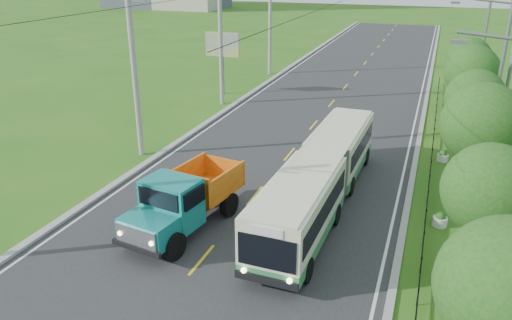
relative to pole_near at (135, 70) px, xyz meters
The scene contains 25 objects.
ground 13.24m from the pole_near, 47.45° to the right, with size 240.00×240.00×0.00m, color #276417.
road 14.67m from the pole_near, 53.09° to the left, with size 14.00×120.00×0.02m, color #28282B.
curb_left 12.14m from the pole_near, 84.48° to the left, with size 0.40×120.00×0.15m, color #9E9E99.
curb_right 19.60m from the pole_near, 35.52° to the left, with size 0.30×120.00×0.10m, color #9E9E99.
edge_line_left 12.22m from the pole_near, 81.66° to the left, with size 0.12×120.00×0.00m, color silver.
edge_line_right 19.21m from the pole_near, 36.41° to the left, with size 0.12×120.00×0.00m, color silver.
centre_dash 13.23m from the pole_near, 47.45° to the right, with size 0.12×2.20×0.00m, color yellow.
railing_right 17.68m from the pole_near, 17.09° to the left, with size 0.04×40.00×0.60m, color black.
pole_near is the anchor object (origin of this frame).
pole_mid 12.00m from the pole_near, 90.00° to the left, with size 3.51×0.32×10.00m.
pole_far 24.00m from the pole_near, 90.00° to the left, with size 3.51×0.32×10.00m.
tree_front 22.26m from the pole_near, 35.36° to the right, with size 3.36×3.41×5.60m.
tree_second 19.44m from the pole_near, 20.74° to the right, with size 3.18×3.26×5.30m.
tree_third 18.17m from the pole_near, ahead, with size 3.60×3.62×6.00m.
tree_fourth 18.89m from the pole_near, 15.84° to the left, with size 3.24×3.31×5.40m.
tree_fifth 21.31m from the pole_near, 31.59° to the left, with size 3.48×3.52×5.80m.
tree_back 24.98m from the pole_near, 43.41° to the left, with size 3.30×3.36×5.50m.
streetlight_mid 19.56m from the pole_near, 14.81° to the left, with size 3.02×0.20×9.07m.
streetlight_far 26.80m from the pole_near, 45.14° to the left, with size 3.02×0.20×9.07m.
planter_near 17.79m from the pole_near, 10.09° to the right, with size 0.64×0.64×0.67m.
planter_mid 18.23m from the pole_near, 16.52° to the left, with size 0.64×0.64×0.67m.
planter_far 21.83m from the pole_near, 37.63° to the left, with size 0.64×0.64×0.67m.
billboard_left 15.10m from the pole_near, 94.72° to the left, with size 3.00×0.20×5.20m.
bus 12.41m from the pole_near, 14.94° to the right, with size 2.73×14.41×2.77m.
dump_truck 10.21m from the pole_near, 46.86° to the right, with size 3.25×6.48×2.61m.
Camera 1 is at (7.61, -14.76, 10.84)m, focal length 35.00 mm.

